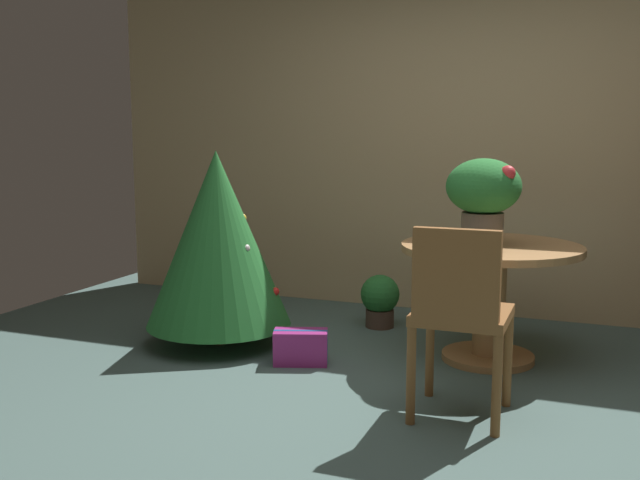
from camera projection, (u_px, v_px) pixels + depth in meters
name	position (u px, v px, depth m)	size (l,w,h in m)	color
ground_plane	(398.00, 417.00, 3.49)	(6.60, 6.60, 0.00)	#4C6660
back_wall_panel	(480.00, 139.00, 5.33)	(6.00, 0.10, 2.60)	tan
round_dining_table	(490.00, 280.00, 4.29)	(1.05, 1.05, 0.70)	#B27F4C
flower_vase	(484.00, 193.00, 4.16)	(0.43, 0.43, 0.51)	#665B51
wooden_chair_near	(460.00, 309.00, 3.38)	(0.44, 0.44, 0.93)	brown
holiday_tree	(218.00, 239.00, 4.60)	(0.92, 0.92, 1.24)	brown
gift_box_purple	(301.00, 347.00, 4.28)	(0.35, 0.26, 0.20)	#9E287A
potted_plant	(380.00, 299.00, 5.07)	(0.27, 0.27, 0.37)	#4C382D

